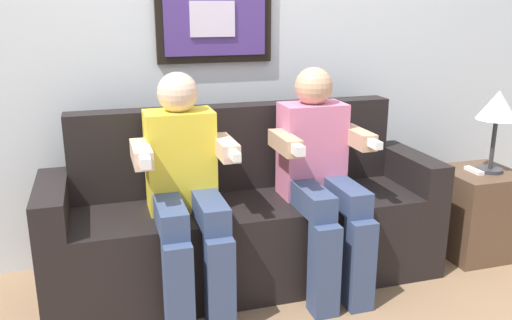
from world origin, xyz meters
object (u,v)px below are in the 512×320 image
(person_on_right, at_px, (321,172))
(couch, at_px, (246,222))
(person_on_left, at_px, (185,185))
(side_table_right, at_px, (476,212))
(spare_remote_on_table, at_px, (474,171))
(table_lamp, at_px, (498,109))

(person_on_right, bearing_deg, couch, 153.58)
(couch, relative_size, person_on_left, 1.81)
(person_on_right, relative_size, side_table_right, 2.22)
(person_on_left, relative_size, person_on_right, 1.00)
(couch, bearing_deg, spare_remote_on_table, -4.85)
(person_on_right, bearing_deg, table_lamp, 2.25)
(table_lamp, bearing_deg, spare_remote_on_table, 170.07)
(table_lamp, xyz_separation_m, spare_remote_on_table, (-0.09, 0.02, -0.35))
(person_on_left, bearing_deg, side_table_right, 2.08)
(person_on_left, distance_m, table_lamp, 1.75)
(side_table_right, bearing_deg, person_on_left, -177.92)
(couch, relative_size, side_table_right, 4.01)
(person_on_left, height_order, spare_remote_on_table, person_on_left)
(table_lamp, distance_m, spare_remote_on_table, 0.36)
(person_on_left, relative_size, spare_remote_on_table, 8.54)
(person_on_left, bearing_deg, person_on_right, 0.00)
(couch, height_order, side_table_right, couch)
(couch, xyz_separation_m, spare_remote_on_table, (1.30, -0.11, 0.20))
(person_on_right, height_order, side_table_right, person_on_right)
(couch, distance_m, spare_remote_on_table, 1.32)
(couch, height_order, spare_remote_on_table, couch)
(side_table_right, distance_m, table_lamp, 0.61)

